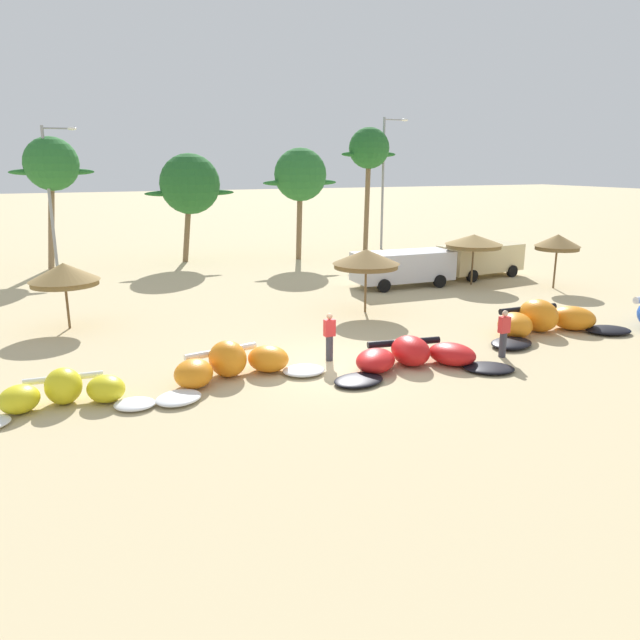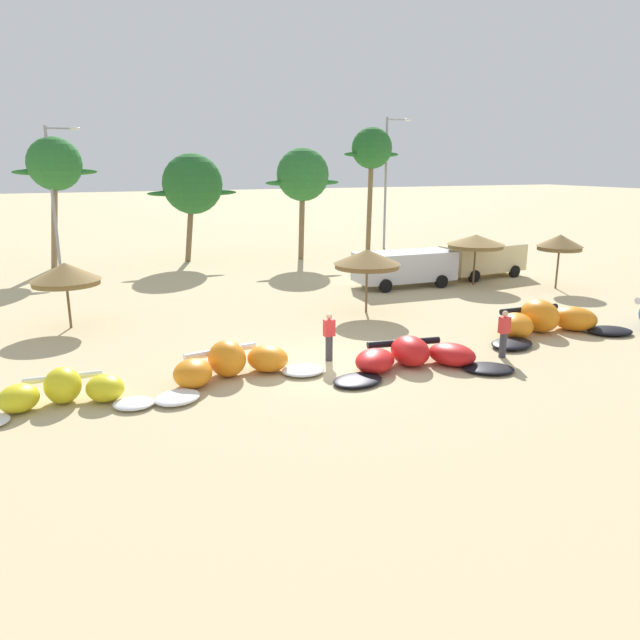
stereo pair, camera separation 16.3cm
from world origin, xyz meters
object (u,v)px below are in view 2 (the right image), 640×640
beach_umbrella_outermost (560,242)px  lamppost_west (55,190)px  parked_car_second (403,266)px  palm_center_right (372,150)px  beach_umbrella_near_palms (476,241)px  kite_left_of_center (231,365)px  person_near_kites (504,334)px  kite_center (414,357)px  beach_umbrella_middle (367,259)px  kite_left (63,392)px  palm_left (54,165)px  kite_right_of_center (545,322)px  parked_van (481,258)px  person_by_umbrellas (329,337)px  beach_umbrella_near_van (65,274)px  lamppost_west_center (388,177)px  palm_center_left (303,175)px  palm_left_of_gap (192,184)px

beach_umbrella_outermost → lamppost_west: lamppost_west is taller
parked_car_second → palm_center_right: 15.22m
beach_umbrella_near_palms → beach_umbrella_outermost: beach_umbrella_outermost is taller
kite_left_of_center → person_near_kites: bearing=-9.7°
kite_center → beach_umbrella_middle: bearing=74.6°
beach_umbrella_outermost → lamppost_west: 28.86m
kite_left → beach_umbrella_outermost: bearing=16.4°
parked_car_second → palm_left: (-16.49, 13.18, 5.14)m
kite_right_of_center → palm_center_right: size_ratio=0.75×
kite_left → kite_center: (10.38, -0.97, -0.02)m
beach_umbrella_outermost → beach_umbrella_middle: bearing=-176.4°
kite_center → parked_van: bearing=45.7°
kite_right_of_center → beach_umbrella_middle: 7.71m
person_by_umbrellas → beach_umbrella_near_van: bearing=135.4°
beach_umbrella_near_van → person_near_kites: 16.60m
parked_car_second → person_near_kites: 12.19m
kite_center → beach_umbrella_outermost: (13.48, 7.97, 2.06)m
lamppost_west_center → kite_center: bearing=-117.0°
lamppost_west → palm_left: bearing=78.5°
beach_umbrella_near_palms → palm_left: palm_left is taller
beach_umbrella_near_palms → palm_left: bearing=144.8°
kite_left_of_center → palm_center_right: 29.56m
kite_right_of_center → kite_center: bearing=-167.6°
beach_umbrella_middle → palm_center_left: 15.80m
parked_van → palm_center_left: palm_center_left is taller
parked_car_second → lamppost_west: lamppost_west is taller
parked_van → lamppost_west_center: (0.73, 12.57, 4.28)m
beach_umbrella_middle → parked_car_second: (4.35, 4.33, -1.27)m
person_near_kites → beach_umbrella_near_palms: bearing=57.7°
beach_umbrella_near_palms → person_near_kites: (-6.77, -10.70, -1.53)m
person_by_umbrellas → palm_left_of_gap: bearing=89.5°
kite_left_of_center → kite_right_of_center: bearing=0.9°
lamppost_west_center → kite_left_of_center: bearing=-127.9°
parked_van → lamppost_west: bearing=151.5°
kite_left_of_center → beach_umbrella_near_van: size_ratio=2.10×
beach_umbrella_middle → palm_left_of_gap: palm_left_of_gap is taller
palm_center_left → palm_left: bearing=171.2°
kite_left → lamppost_west: 23.66m
palm_center_right → person_by_umbrellas: bearing=-120.3°
kite_center → parked_car_second: (6.34, 11.57, 0.73)m
beach_umbrella_near_van → palm_center_left: (14.99, 12.96, 3.38)m
beach_umbrella_near_palms → beach_umbrella_outermost: (3.38, -2.49, 0.06)m
palm_center_right → parked_car_second: bearing=-110.3°
kite_right_of_center → person_by_umbrellas: bearing=178.5°
beach_umbrella_near_palms → palm_center_left: 13.43m
palm_left → palm_center_left: 15.27m
kite_left → beach_umbrella_outermost: (23.86, 7.01, 2.04)m
person_near_kites → palm_left_of_gap: palm_left_of_gap is taller
beach_umbrella_near_van → palm_left: size_ratio=0.34×
kite_center → beach_umbrella_middle: 7.78m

